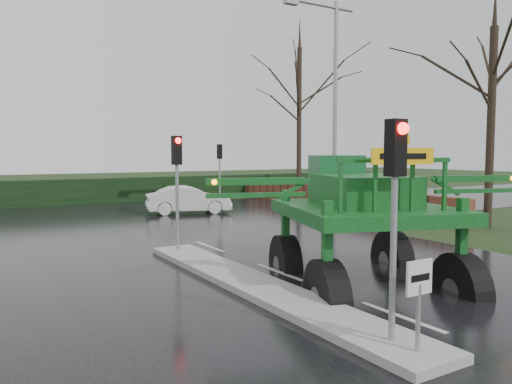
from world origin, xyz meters
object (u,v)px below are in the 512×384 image
traffic_signal_far (220,160)px  street_light_right (330,89)px  traffic_signal_mid (177,168)px  crop_sprayer (324,201)px  keep_left_sign (419,291)px  white_sedan (189,214)px  traffic_signal_near (395,182)px

traffic_signal_far → street_light_right: 8.86m
traffic_signal_mid → street_light_right: size_ratio=0.35×
crop_sprayer → traffic_signal_far: bearing=87.9°
keep_left_sign → street_light_right: 17.23m
traffic_signal_far → street_light_right: street_light_right is taller
traffic_signal_mid → white_sedan: traffic_signal_mid is taller
keep_left_sign → street_light_right: (9.49, 13.50, 4.93)m
traffic_signal_near → traffic_signal_far: same height
crop_sprayer → white_sedan: (3.42, 14.80, -2.04)m
traffic_signal_mid → crop_sprayer: crop_sprayer is taller
traffic_signal_mid → white_sedan: 10.32m
traffic_signal_far → white_sedan: bearing=44.8°
traffic_signal_mid → crop_sprayer: size_ratio=0.48×
traffic_signal_mid → street_light_right: bearing=25.4°
traffic_signal_near → white_sedan: 18.23m
traffic_signal_far → traffic_signal_mid: bearing=58.1°
street_light_right → traffic_signal_near: bearing=-126.1°
crop_sprayer → street_light_right: bearing=68.7°
street_light_right → traffic_signal_far: bearing=101.9°
traffic_signal_far → street_light_right: (1.69, -8.01, 3.40)m
keep_left_sign → street_light_right: bearing=54.9°
keep_left_sign → white_sedan: 18.55m
crop_sprayer → traffic_signal_mid: bearing=117.2°
keep_left_sign → crop_sprayer: crop_sprayer is taller
traffic_signal_near → traffic_signal_far: (7.80, 21.02, 0.00)m
traffic_signal_near → traffic_signal_far: bearing=69.6°
keep_left_sign → crop_sprayer: 3.48m
keep_left_sign → traffic_signal_near: traffic_signal_near is taller
keep_left_sign → traffic_signal_far: bearing=70.1°
keep_left_sign → street_light_right: street_light_right is taller
keep_left_sign → white_sedan: keep_left_sign is taller
traffic_signal_mid → crop_sprayer: bearing=-81.5°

